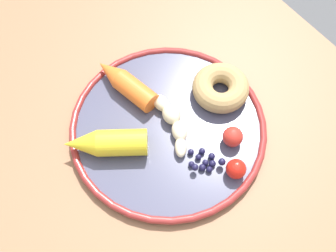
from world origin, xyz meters
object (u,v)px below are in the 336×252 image
Objects in this scene: dining_table at (162,169)px; tomato_near at (233,137)px; donut at (221,88)px; plate at (168,127)px; blueberry_pile at (205,161)px; carrot_orange at (125,83)px; carrot_yellow at (106,143)px; banana at (169,117)px; tomato_mid at (236,169)px.

dining_table is 0.17m from tomato_near.
donut is (-0.02, 0.15, 0.12)m from dining_table.
plate is 6.01× the size of blueberry_pile.
carrot_orange is 0.17m from donut.
carrot_yellow is at bearing -102.83° from plate.
donut is at bearing 130.58° from blueberry_pile.
carrot_orange reaches higher than banana.
dining_table is 9.44× the size of carrot_orange.
dining_table is at bearing -121.05° from tomato_near.
tomato_mid is (0.16, 0.14, -0.01)m from carrot_yellow.
plate is 0.12m from donut.
donut is at bearing 85.17° from banana.
blueberry_pile is 1.73× the size of tomato_mid.
blueberry_pile reaches higher than dining_table.
dining_table is 0.13m from blueberry_pile.
carrot_orange is at bearing 173.52° from dining_table.
carrot_yellow is 0.21m from tomato_mid.
plate is 0.11m from tomato_near.
blueberry_pile is (0.09, -0.11, -0.01)m from donut.
dining_table is 8.15× the size of banana.
tomato_mid reaches higher than banana.
tomato_near is (0.11, 0.18, -0.00)m from carrot_yellow.
carrot_orange reaches higher than donut.
blueberry_pile reaches higher than plate.
blueberry_pile is (0.11, 0.12, -0.01)m from carrot_yellow.
dining_table is 0.13m from banana.
dining_table is 0.11m from plate.
carrot_orange reaches higher than dining_table.
tomato_mid is at bearing 32.92° from dining_table.
banana is 1.16× the size of carrot_orange.
tomato_mid is at bearing 12.95° from carrot_orange.
banana is at bearing 82.24° from carrot_yellow.
donut is 0.14m from blueberry_pile.
plate is 2.16× the size of banana.
donut reaches higher than dining_table.
banana is 4.59× the size of tomato_near.
plate is 0.02m from banana.
tomato_mid is (0.04, 0.03, 0.01)m from blueberry_pile.
donut is at bearing 99.50° from dining_table.
plate is 0.14m from tomato_mid.
carrot_yellow is (-0.02, -0.11, 0.01)m from banana.
carrot_orange is at bearing -129.00° from donut.
banana is at bearing 14.31° from carrot_orange.
tomato_near is at bearing 58.95° from dining_table.
dining_table is 22.72× the size of blueberry_pile.
donut is 1.78× the size of blueberry_pile.
dining_table is 12.77× the size of donut.
banana is at bearing -179.61° from blueberry_pile.
carrot_yellow is 2.41× the size of blueberry_pile.
tomato_mid is (0.11, 0.07, 0.12)m from dining_table.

